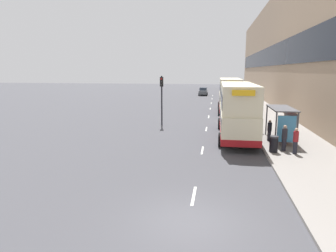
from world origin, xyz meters
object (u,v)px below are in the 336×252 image
at_px(litter_bin, 274,144).
at_px(traffic_light_far_kerb, 162,92).
at_px(pedestrian_3, 284,138).
at_px(car_0, 203,91).
at_px(double_decker_bus_ahead, 230,95).
at_px(bus_shelter, 284,118).
at_px(pedestrian_1, 296,141).
at_px(double_decker_bus_near, 237,109).
at_px(pedestrian_2, 260,123).
at_px(pedestrian_at_shelter, 269,130).

distance_m(litter_bin, traffic_light_far_kerb, 12.93).
bearing_deg(pedestrian_3, car_0, 99.15).
relative_size(car_0, traffic_light_far_kerb, 0.91).
bearing_deg(traffic_light_far_kerb, double_decker_bus_ahead, 57.07).
height_order(bus_shelter, double_decker_bus_ahead, double_decker_bus_ahead).
bearing_deg(pedestrian_3, pedestrian_1, -49.11).
bearing_deg(double_decker_bus_near, litter_bin, -65.92).
relative_size(double_decker_bus_near, traffic_light_far_kerb, 2.16).
bearing_deg(car_0, traffic_light_far_kerb, 86.43).
xyz_separation_m(pedestrian_3, litter_bin, (-0.72, -0.44, -0.34)).
xyz_separation_m(double_decker_bus_ahead, traffic_light_far_kerb, (-6.89, -10.63, 0.95)).
height_order(car_0, pedestrian_3, pedestrian_3).
bearing_deg(double_decker_bus_ahead, bus_shelter, -78.73).
height_order(bus_shelter, pedestrian_1, bus_shelter).
distance_m(double_decker_bus_ahead, car_0, 26.93).
bearing_deg(pedestrian_2, car_0, 99.38).
bearing_deg(double_decker_bus_ahead, pedestrian_1, -80.46).
bearing_deg(pedestrian_at_shelter, double_decker_bus_ahead, 98.03).
height_order(pedestrian_at_shelter, pedestrian_3, pedestrian_3).
distance_m(bus_shelter, double_decker_bus_ahead, 16.81).
bearing_deg(litter_bin, double_decker_bus_near, 114.08).
xyz_separation_m(double_decker_bus_near, litter_bin, (2.08, -4.64, -1.61)).
bearing_deg(car_0, pedestrian_2, 99.38).
xyz_separation_m(double_decker_bus_near, pedestrian_at_shelter, (2.32, -1.40, -1.34)).
bearing_deg(pedestrian_at_shelter, pedestrian_1, -73.46).
xyz_separation_m(car_0, pedestrian_1, (7.90, -46.30, 0.14)).
distance_m(pedestrian_3, litter_bin, 0.91).
bearing_deg(pedestrian_2, bus_shelter, -67.93).
distance_m(double_decker_bus_ahead, traffic_light_far_kerb, 12.71).
relative_size(pedestrian_1, pedestrian_2, 1.02).
distance_m(bus_shelter, pedestrian_2, 3.53).
relative_size(double_decker_bus_ahead, traffic_light_far_kerb, 2.10).
bearing_deg(double_decker_bus_ahead, pedestrian_2, -81.45).
bearing_deg(litter_bin, pedestrian_2, 90.53).
bearing_deg(litter_bin, pedestrian_1, -8.35).
distance_m(pedestrian_at_shelter, litter_bin, 3.26).
height_order(bus_shelter, pedestrian_at_shelter, bus_shelter).
distance_m(double_decker_bus_near, pedestrian_at_shelter, 3.02).
bearing_deg(double_decker_bus_near, traffic_light_far_kerb, 147.79).
height_order(car_0, pedestrian_1, pedestrian_1).
bearing_deg(double_decker_bus_near, car_0, 96.28).
bearing_deg(pedestrian_1, double_decker_bus_ahead, 99.54).
bearing_deg(pedestrian_2, double_decker_bus_near, -140.84).
xyz_separation_m(bus_shelter, pedestrian_2, (-1.28, 3.16, -0.91)).
relative_size(pedestrian_2, traffic_light_far_kerb, 0.34).
xyz_separation_m(bus_shelter, pedestrian_at_shelter, (-0.98, 0.12, -0.93)).
distance_m(double_decker_bus_ahead, pedestrian_2, 13.54).
bearing_deg(pedestrian_2, double_decker_bus_ahead, 98.55).
xyz_separation_m(pedestrian_1, litter_bin, (-1.27, 0.19, -0.32)).
distance_m(double_decker_bus_ahead, litter_bin, 19.78).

